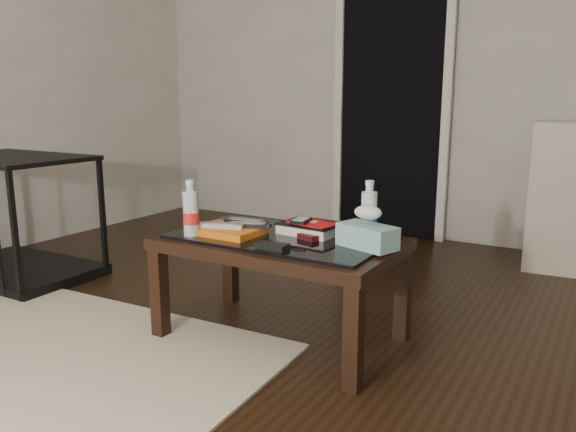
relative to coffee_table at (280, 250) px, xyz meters
The scene contains 16 objects.
ground 0.56m from the coffee_table, 75.37° to the right, with size 5.00×5.00×0.00m, color black.
doorway 2.20m from the coffee_table, 98.21° to the left, with size 0.90×0.08×2.07m.
coffee_table is the anchor object (origin of this frame).
pet_crate 1.81m from the coffee_table, behind, with size 0.92×0.63×0.71m.
magazines 0.24m from the coffee_table, 158.37° to the right, with size 0.28×0.21×0.03m, color orange.
remote_silver 0.28m from the coffee_table, 154.64° to the right, with size 0.20×0.05×0.02m, color #A7A8AC.
remote_black_front 0.18m from the coffee_table, 163.02° to the right, with size 0.20×0.05×0.02m, color black.
remote_black_back 0.21m from the coffee_table, behind, with size 0.20×0.05×0.02m, color black.
textbook 0.16m from the coffee_table, 50.45° to the left, with size 0.25×0.20×0.05m, color black.
dvd_mailers 0.18m from the coffee_table, 49.12° to the left, with size 0.19×0.14×0.01m, color #BB0C10.
ipod 0.16m from the coffee_table, 50.91° to the left, with size 0.06×0.10×0.02m, color black.
flip_phone 0.15m from the coffee_table, ahead, with size 0.09×0.05×0.02m, color #330B0C.
wallet 0.22m from the coffee_table, 67.29° to the right, with size 0.12×0.07×0.02m, color black.
water_bottle_left 0.42m from the coffee_table, 150.96° to the right, with size 0.07×0.07×0.24m, color silver.
water_bottle_right 0.41m from the coffee_table, 29.62° to the left, with size 0.07×0.07×0.24m, color white.
tissue_box 0.41m from the coffee_table, ahead, with size 0.23×0.12×0.09m, color teal.
Camera 1 is at (1.11, -1.60, 1.03)m, focal length 35.00 mm.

